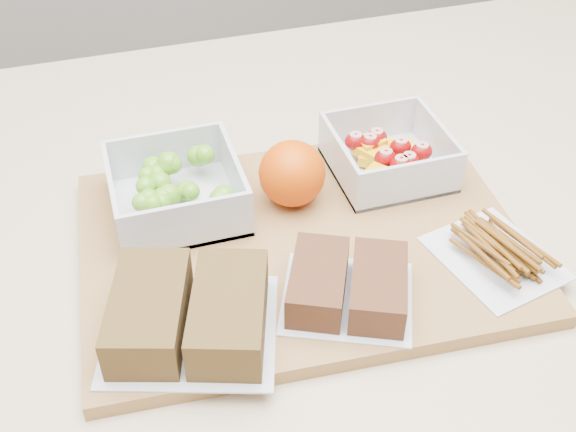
% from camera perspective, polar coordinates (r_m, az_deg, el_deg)
% --- Properties ---
extents(cutting_board, '(0.44, 0.33, 0.02)m').
position_cam_1_polar(cutting_board, '(0.70, 1.10, -2.29)').
color(cutting_board, '#9F7441').
rests_on(cutting_board, counter).
extents(grape_container, '(0.13, 0.13, 0.05)m').
position_cam_1_polar(grape_container, '(0.73, -8.79, 2.10)').
color(grape_container, silver).
rests_on(grape_container, cutting_board).
extents(fruit_container, '(0.12, 0.12, 0.05)m').
position_cam_1_polar(fruit_container, '(0.78, 7.89, 4.70)').
color(fruit_container, silver).
rests_on(fruit_container, cutting_board).
extents(orange, '(0.07, 0.07, 0.07)m').
position_cam_1_polar(orange, '(0.72, 0.32, 3.38)').
color(orange, '#E24D05').
rests_on(orange, cutting_board).
extents(sandwich_bag_left, '(0.17, 0.16, 0.04)m').
position_cam_1_polar(sandwich_bag_left, '(0.61, -7.82, -7.63)').
color(sandwich_bag_left, silver).
rests_on(sandwich_bag_left, cutting_board).
extents(sandwich_bag_center, '(0.14, 0.14, 0.04)m').
position_cam_1_polar(sandwich_bag_center, '(0.63, 4.77, -5.48)').
color(sandwich_bag_center, silver).
rests_on(sandwich_bag_center, cutting_board).
extents(pretzel_bag, '(0.12, 0.13, 0.03)m').
position_cam_1_polar(pretzel_bag, '(0.70, 16.17, -2.51)').
color(pretzel_bag, silver).
rests_on(pretzel_bag, cutting_board).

